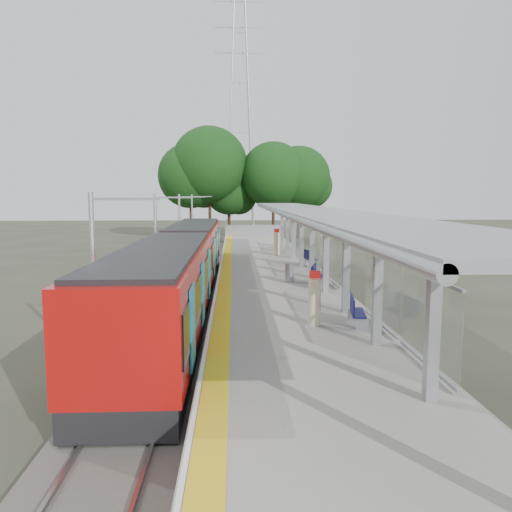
{
  "coord_description": "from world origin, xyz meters",
  "views": [
    {
      "loc": [
        -2.12,
        -7.9,
        5.3
      ],
      "look_at": [
        -1.0,
        16.77,
        2.3
      ],
      "focal_mm": 35.0,
      "sensor_mm": 36.0,
      "label": 1
    }
  ],
  "objects": [
    {
      "name": "train",
      "position": [
        -4.5,
        15.5,
        2.05
      ],
      "size": [
        2.74,
        27.6,
        3.62
      ],
      "color": "black",
      "rests_on": "ground"
    },
    {
      "name": "bench_mid",
      "position": [
        1.81,
        15.5,
        1.53
      ],
      "size": [
        0.87,
        1.55,
        1.01
      ],
      "rotation": [
        0.0,
        0.0,
        -0.3
      ],
      "color": "#0F0E4A",
      "rests_on": "platform"
    },
    {
      "name": "pylon",
      "position": [
        -1.0,
        73.0,
        19.0
      ],
      "size": [
        8.0,
        4.0,
        38.0
      ],
      "primitive_type": null,
      "color": "#9EA0A5",
      "rests_on": "ground"
    },
    {
      "name": "catenary_masts",
      "position": [
        -6.22,
        19.0,
        2.91
      ],
      "size": [
        2.08,
        48.16,
        5.4
      ],
      "color": "#9EA0A5",
      "rests_on": "ground"
    },
    {
      "name": "platform",
      "position": [
        0.0,
        20.0,
        0.5
      ],
      "size": [
        6.0,
        50.0,
        1.0
      ],
      "primitive_type": "cube",
      "color": "gray",
      "rests_on": "ground"
    },
    {
      "name": "info_pillar_far",
      "position": [
        1.01,
        27.96,
        1.83
      ],
      "size": [
        0.43,
        0.43,
        1.92
      ],
      "rotation": [
        0.0,
        0.0,
        0.23
      ],
      "color": "beige",
      "rests_on": "platform"
    },
    {
      "name": "tactile_strip",
      "position": [
        -2.55,
        20.0,
        1.01
      ],
      "size": [
        0.6,
        50.0,
        0.02
      ],
      "primitive_type": "cube",
      "color": "gold",
      "rests_on": "platform"
    },
    {
      "name": "canopy",
      "position": [
        1.61,
        16.19,
        4.2
      ],
      "size": [
        3.27,
        38.0,
        3.66
      ],
      "color": "#9EA0A5",
      "rests_on": "platform"
    },
    {
      "name": "trackbed",
      "position": [
        -4.5,
        20.0,
        0.12
      ],
      "size": [
        3.0,
        70.0,
        0.24
      ],
      "primitive_type": "cube",
      "color": "#59544C",
      "rests_on": "ground"
    },
    {
      "name": "litter_bin",
      "position": [
        0.68,
        16.67,
        1.46
      ],
      "size": [
        0.58,
        0.58,
        0.92
      ],
      "primitive_type": "cylinder",
      "rotation": [
        0.0,
        0.0,
        -0.37
      ],
      "color": "#9EA0A5",
      "rests_on": "platform"
    },
    {
      "name": "tree_cluster",
      "position": [
        -1.61,
        52.35,
        7.87
      ],
      "size": [
        20.67,
        9.04,
        13.44
      ],
      "color": "#382316",
      "rests_on": "ground"
    },
    {
      "name": "info_pillar_near",
      "position": [
        0.56,
        8.24,
        1.8
      ],
      "size": [
        0.41,
        0.41,
        1.84
      ],
      "rotation": [
        0.0,
        0.0,
        -0.06
      ],
      "color": "beige",
      "rests_on": "platform"
    },
    {
      "name": "end_fence",
      "position": [
        0.0,
        44.95,
        1.6
      ],
      "size": [
        6.0,
        0.1,
        1.2
      ],
      "primitive_type": "cube",
      "color": "#9EA0A5",
      "rests_on": "platform"
    },
    {
      "name": "bench_near",
      "position": [
        1.91,
        8.11,
        1.52
      ],
      "size": [
        0.67,
        1.5,
        0.99
      ],
      "rotation": [
        0.0,
        0.0,
        -0.16
      ],
      "color": "#0F0E4A",
      "rests_on": "platform"
    },
    {
      "name": "bench_far",
      "position": [
        2.44,
        22.38,
        1.53
      ],
      "size": [
        0.74,
        1.53,
        1.01
      ],
      "rotation": [
        0.0,
        0.0,
        0.21
      ],
      "color": "#0F0E4A",
      "rests_on": "platform"
    },
    {
      "name": "ground",
      "position": [
        0.0,
        0.0,
        0.0
      ],
      "size": [
        200.0,
        200.0,
        0.0
      ],
      "primitive_type": "plane",
      "color": "#474438",
      "rests_on": "ground"
    }
  ]
}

